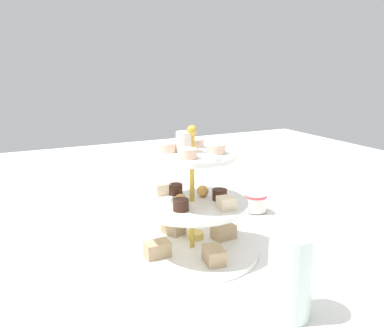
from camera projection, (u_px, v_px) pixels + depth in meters
ground_plane at (192, 251)px, 0.83m from camera, size 2.40×2.40×0.00m
tiered_serving_stand at (192, 213)px, 0.81m from camera, size 0.28×0.28×0.26m
water_glass_tall_right at (290, 275)px, 0.61m from camera, size 0.07×0.07×0.13m
water_glass_short_left at (202, 195)px, 1.08m from camera, size 0.06×0.06×0.07m
teacup_with_saucer at (255, 204)px, 1.04m from camera, size 0.09×0.09×0.05m
butter_knife_left at (47, 314)px, 0.62m from camera, size 0.17×0.04×0.00m
butter_knife_right at (335, 242)px, 0.87m from camera, size 0.17×0.05×0.00m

